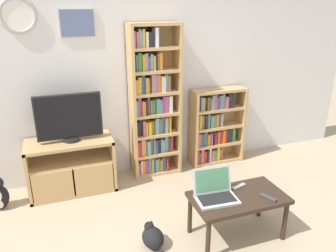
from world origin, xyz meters
TOP-DOWN VIEW (x-y plane):
  - wall_back at (-0.01, 2.02)m, footprint 6.51×0.09m
  - tv_stand at (-0.86, 1.71)m, footprint 0.99×0.47m
  - television at (-0.83, 1.71)m, footprint 0.73×0.18m
  - bookshelf_tall at (0.19, 1.84)m, footprint 0.62×0.29m
  - bookshelf_short at (1.08, 1.86)m, footprint 0.76×0.26m
  - coffee_table at (0.56, 0.32)m, footprint 0.89×0.48m
  - laptop at (0.33, 0.37)m, footprint 0.40×0.32m
  - remote_near_laptop at (0.64, 0.45)m, footprint 0.17×0.08m
  - remote_far_from_laptop at (0.79, 0.19)m, footprint 0.11×0.16m
  - cat at (-0.25, 0.44)m, footprint 0.31×0.45m

SIDE VIEW (x-z plane):
  - cat at x=-0.25m, z-range -0.02..0.23m
  - tv_stand at x=-0.86m, z-range 0.00..0.65m
  - coffee_table at x=0.56m, z-range 0.17..0.62m
  - remote_near_laptop at x=0.64m, z-range 0.45..0.47m
  - remote_far_from_laptop at x=0.79m, z-range 0.45..0.47m
  - laptop at x=0.33m, z-range 0.38..0.65m
  - bookshelf_short at x=1.08m, z-range 0.00..1.06m
  - television at x=-0.83m, z-range 0.65..1.21m
  - bookshelf_tall at x=0.19m, z-range -0.04..1.89m
  - wall_back at x=-0.01m, z-range 0.01..2.61m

